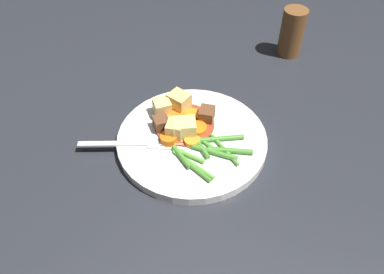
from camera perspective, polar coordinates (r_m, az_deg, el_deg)
ground_plane at (r=0.66m, az=-0.00°, el=-0.95°), size 3.00×3.00×0.00m
dinner_plate at (r=0.66m, az=-0.00°, el=-0.48°), size 0.25×0.25×0.02m
stew_sauce at (r=0.67m, az=-1.16°, el=1.94°), size 0.10×0.10×0.00m
carrot_slice_0 at (r=0.66m, az=0.80°, el=1.27°), size 0.04×0.04×0.01m
carrot_slice_1 at (r=0.68m, az=-0.00°, el=3.21°), size 0.04×0.04×0.01m
carrot_slice_2 at (r=0.64m, az=-3.47°, el=-0.21°), size 0.03×0.03×0.01m
carrot_slice_3 at (r=0.67m, az=-2.34°, el=2.40°), size 0.05×0.05×0.01m
carrot_slice_4 at (r=0.64m, az=-0.02°, el=-0.62°), size 0.03×0.03×0.01m
carrot_slice_5 at (r=0.68m, az=-2.00°, el=3.30°), size 0.04×0.04×0.01m
potato_chunk_0 at (r=0.69m, az=-1.90°, el=5.17°), size 0.04×0.03×0.03m
potato_chunk_1 at (r=0.68m, az=-4.29°, el=4.37°), size 0.04×0.04×0.03m
potato_chunk_2 at (r=0.64m, az=-2.54°, el=1.11°), size 0.04×0.04×0.03m
potato_chunk_3 at (r=0.64m, az=-1.15°, el=1.28°), size 0.05×0.05×0.03m
meat_chunk_0 at (r=0.67m, az=2.18°, el=3.33°), size 0.04×0.04×0.02m
meat_chunk_1 at (r=0.66m, az=-4.56°, el=2.01°), size 0.03×0.03×0.02m
green_bean_0 at (r=0.60m, az=0.73°, el=-4.92°), size 0.06×0.01×0.01m
green_bean_1 at (r=0.63m, az=5.65°, el=-2.00°), size 0.06×0.05×0.01m
green_bean_2 at (r=0.61m, az=0.15°, el=-4.03°), size 0.08×0.02×0.01m
green_bean_3 at (r=0.63m, az=2.57°, el=-1.28°), size 0.05×0.01×0.01m
green_bean_4 at (r=0.62m, az=3.29°, el=-2.26°), size 0.07×0.04×0.01m
green_bean_5 at (r=0.64m, az=4.03°, el=-0.26°), size 0.06×0.07×0.01m
green_bean_6 at (r=0.63m, az=4.78°, el=-1.83°), size 0.08×0.02×0.01m
green_bean_7 at (r=0.63m, az=1.11°, el=-1.10°), size 0.06×0.03×0.01m
green_bean_8 at (r=0.61m, az=-1.54°, el=-2.95°), size 0.05×0.02×0.01m
green_bean_9 at (r=0.62m, az=-0.45°, el=-2.70°), size 0.06×0.02×0.01m
fork at (r=0.64m, az=-8.42°, el=-0.96°), size 0.13×0.14×0.00m
pepper_mill at (r=0.87m, az=14.50°, el=14.68°), size 0.05×0.05×0.10m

